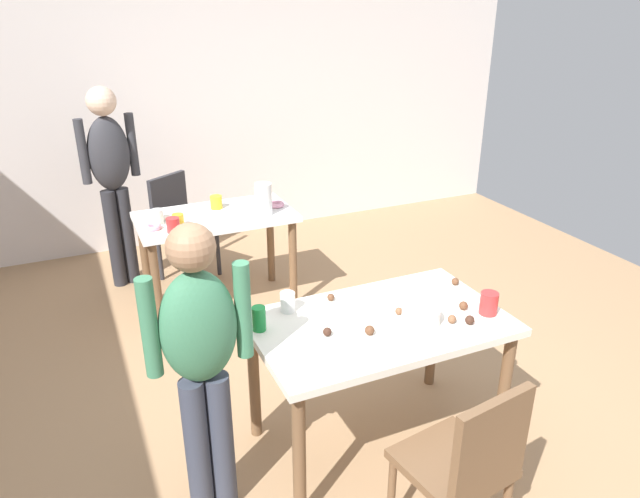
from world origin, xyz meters
TOP-DOWN VIEW (x-y plane):
  - ground_plane at (0.00, 0.00)m, footprint 6.40×6.40m
  - wall_back at (0.00, 3.20)m, footprint 6.40×0.10m
  - dining_table_near at (-0.04, -0.13)m, footprint 1.25×0.75m
  - dining_table_far at (-0.39, 1.68)m, footprint 1.13×0.62m
  - chair_near_table at (-0.05, -0.88)m, footprint 0.45×0.45m
  - chair_far_table at (-0.53, 2.34)m, footprint 0.55×0.55m
  - person_girl_near at (-0.94, -0.21)m, footprint 0.45×0.21m
  - person_adult_far at (-1.00, 2.39)m, footprint 0.45×0.27m
  - mixing_bowl at (0.13, -0.23)m, footprint 0.19×0.19m
  - soda_can at (-0.61, 0.03)m, footprint 0.07×0.07m
  - fork_near at (-0.46, -0.14)m, footprint 0.17×0.02m
  - cup_near_0 at (0.49, -0.30)m, footprint 0.09×0.09m
  - cup_near_1 at (-0.42, 0.14)m, footprint 0.08×0.08m
  - cake_ball_0 at (0.27, -0.30)m, footprint 0.04×0.04m
  - cake_ball_1 at (-0.34, -0.16)m, footprint 0.04×0.04m
  - cake_ball_2 at (0.40, -0.21)m, footprint 0.04×0.04m
  - cake_ball_3 at (-0.17, 0.15)m, footprint 0.04×0.04m
  - cake_ball_4 at (0.34, -0.34)m, footprint 0.05×0.05m
  - cake_ball_5 at (0.08, -0.12)m, footprint 0.04×0.04m
  - cake_ball_6 at (0.53, 0.03)m, footprint 0.04×0.04m
  - cake_ball_7 at (-0.15, -0.23)m, footprint 0.05×0.05m
  - pitcher_far at (-0.06, 1.53)m, footprint 0.12×0.12m
  - cup_far_0 at (-0.34, 1.81)m, footprint 0.09×0.09m
  - cup_far_1 at (-0.73, 1.46)m, footprint 0.09×0.09m
  - cup_far_2 at (-0.68, 1.54)m, footprint 0.08×0.08m
  - cup_far_3 at (-0.80, 1.65)m, footprint 0.08×0.08m
  - donut_far_0 at (0.08, 1.67)m, footprint 0.12×0.12m
  - donut_far_1 at (-0.74, 1.75)m, footprint 0.14×0.14m
  - donut_far_2 at (-0.85, 1.57)m, footprint 0.11×0.11m

SIDE VIEW (x-z plane):
  - ground_plane at x=0.00m, z-range 0.00..0.00m
  - chair_near_table at x=-0.05m, z-range 0.06..0.93m
  - chair_far_table at x=-0.53m, z-range 0.06..0.93m
  - dining_table_far at x=-0.39m, z-range 0.25..1.00m
  - dining_table_near at x=-0.04m, z-range 0.27..1.02m
  - fork_near at x=-0.46m, z-range 0.75..0.76m
  - donut_far_2 at x=-0.85m, z-range 0.75..0.78m
  - donut_far_0 at x=0.08m, z-range 0.75..0.79m
  - cake_ball_5 at x=0.08m, z-range 0.75..0.79m
  - cake_ball_3 at x=-0.17m, z-range 0.75..0.79m
  - cake_ball_6 at x=0.53m, z-range 0.75..0.79m
  - cake_ball_1 at x=-0.34m, z-range 0.75..0.79m
  - donut_far_1 at x=-0.74m, z-range 0.75..0.79m
  - cake_ball_0 at x=0.27m, z-range 0.75..0.79m
  - cake_ball_2 at x=0.40m, z-range 0.75..0.79m
  - cake_ball_4 at x=0.34m, z-range 0.75..0.80m
  - cake_ball_7 at x=-0.15m, z-range 0.75..0.80m
  - mixing_bowl at x=0.13m, z-range 0.75..0.83m
  - cup_far_2 at x=-0.68m, z-range 0.75..0.84m
  - cup_far_0 at x=-0.34m, z-range 0.75..0.85m
  - cup_far_1 at x=-0.73m, z-range 0.75..0.85m
  - cup_near_1 at x=-0.42m, z-range 0.75..0.85m
  - cup_far_3 at x=-0.80m, z-range 0.75..0.86m
  - cup_near_0 at x=0.49m, z-range 0.75..0.87m
  - soda_can at x=-0.61m, z-range 0.75..0.87m
  - person_girl_near at x=-0.94m, z-range 0.13..1.56m
  - pitcher_far at x=-0.06m, z-range 0.75..0.99m
  - person_adult_far at x=-1.00m, z-range 0.17..1.78m
  - wall_back at x=0.00m, z-range 0.00..2.60m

